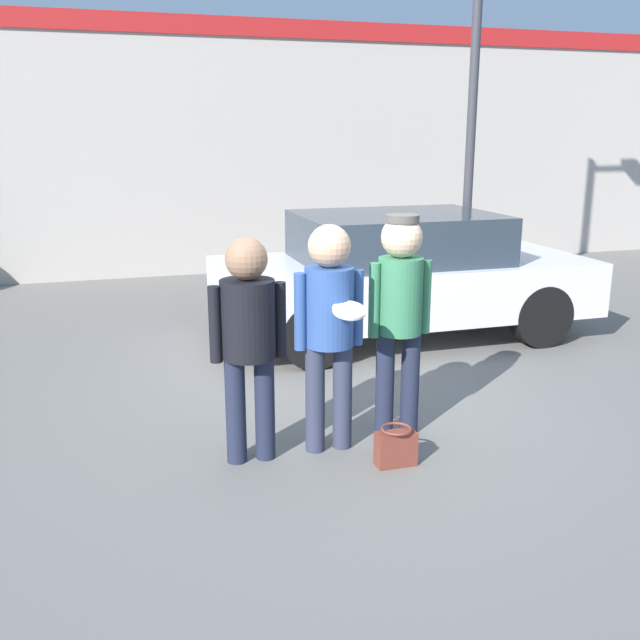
{
  "coord_description": "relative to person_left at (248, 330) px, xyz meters",
  "views": [
    {
      "loc": [
        -1.91,
        -5.26,
        2.4
      ],
      "look_at": [
        -0.36,
        -0.12,
        0.98
      ],
      "focal_mm": 40.0,
      "sensor_mm": 36.0,
      "label": 1
    }
  ],
  "objects": [
    {
      "name": "person_right",
      "position": [
        1.24,
        0.13,
        0.08
      ],
      "size": [
        0.52,
        0.35,
        1.79
      ],
      "color": "#1E2338",
      "rests_on": "ground"
    },
    {
      "name": "ground_plane",
      "position": [
        0.98,
        0.37,
        -1.02
      ],
      "size": [
        56.0,
        56.0,
        0.0
      ],
      "primitive_type": "plane",
      "color": "#66635E"
    },
    {
      "name": "person_left",
      "position": [
        0.0,
        0.0,
        0.0
      ],
      "size": [
        0.57,
        0.4,
        1.69
      ],
      "color": "#1E2338",
      "rests_on": "ground"
    },
    {
      "name": "storefront_building",
      "position": [
        0.98,
        7.46,
        1.12
      ],
      "size": [
        24.0,
        0.22,
        4.2
      ],
      "color": "#B2A89E",
      "rests_on": "ground"
    },
    {
      "name": "person_middle_with_frisbee",
      "position": [
        0.62,
        0.01,
        0.04
      ],
      "size": [
        0.54,
        0.56,
        1.75
      ],
      "color": "#2D3347",
      "rests_on": "ground"
    },
    {
      "name": "street_lamp",
      "position": [
        3.88,
        3.6,
        2.65
      ],
      "size": [
        1.31,
        0.35,
        5.99
      ],
      "color": "#38383D",
      "rests_on": "ground"
    },
    {
      "name": "handbag",
      "position": [
        1.01,
        -0.4,
        -0.87
      ],
      "size": [
        0.3,
        0.23,
        0.3
      ],
      "color": "brown",
      "rests_on": "ground"
    },
    {
      "name": "parked_car_near",
      "position": [
        2.39,
        2.8,
        -0.26
      ],
      "size": [
        4.38,
        1.95,
        1.48
      ],
      "color": "silver",
      "rests_on": "ground"
    }
  ]
}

